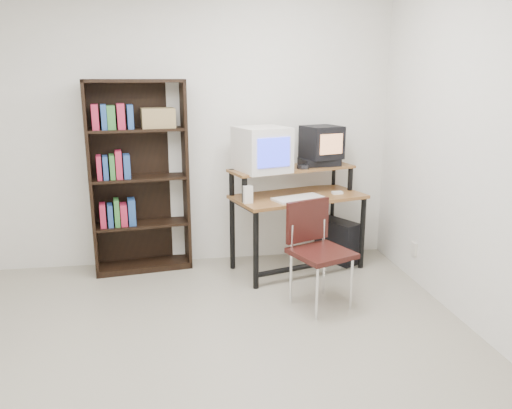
{
  "coord_description": "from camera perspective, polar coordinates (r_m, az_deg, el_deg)",
  "views": [
    {
      "loc": [
        -0.12,
        -2.88,
        1.82
      ],
      "look_at": [
        0.52,
        1.1,
        0.79
      ],
      "focal_mm": 35.0,
      "sensor_mm": 36.0,
      "label": 1
    }
  ],
  "objects": [
    {
      "name": "floor",
      "position": [
        3.41,
        -6.01,
        -18.11
      ],
      "size": [
        4.0,
        4.0,
        0.01
      ],
      "primitive_type": "cube",
      "color": "#9F9784",
      "rests_on": "ground"
    },
    {
      "name": "back_wall",
      "position": [
        4.9,
        -7.74,
        8.14
      ],
      "size": [
        4.0,
        0.01,
        2.6
      ],
      "primitive_type": "cube",
      "color": "silver",
      "rests_on": "floor"
    },
    {
      "name": "front_wall",
      "position": [
        1.02,
        -1.39,
        -16.08
      ],
      "size": [
        4.0,
        0.01,
        2.6
      ],
      "primitive_type": "cube",
      "color": "silver",
      "rests_on": "floor"
    },
    {
      "name": "right_wall",
      "position": [
        3.61,
        27.07,
        4.51
      ],
      "size": [
        0.01,
        4.0,
        2.6
      ],
      "primitive_type": "cube",
      "color": "silver",
      "rests_on": "floor"
    },
    {
      "name": "computer_desk",
      "position": [
        4.77,
        4.7,
        0.6
      ],
      "size": [
        1.34,
        0.93,
        0.98
      ],
      "rotation": [
        0.0,
        0.0,
        0.29
      ],
      "color": "brown",
      "rests_on": "floor"
    },
    {
      "name": "crt_monitor",
      "position": [
        4.6,
        0.7,
        6.31
      ],
      "size": [
        0.55,
        0.55,
        0.41
      ],
      "rotation": [
        0.0,
        0.0,
        0.33
      ],
      "color": "silver",
      "rests_on": "computer_desk"
    },
    {
      "name": "vcr",
      "position": [
        4.93,
        7.23,
        4.79
      ],
      "size": [
        0.39,
        0.3,
        0.08
      ],
      "primitive_type": "cube",
      "rotation": [
        0.0,
        0.0,
        0.13
      ],
      "color": "black",
      "rests_on": "computer_desk"
    },
    {
      "name": "crt_tv",
      "position": [
        4.92,
        7.52,
        7.08
      ],
      "size": [
        0.41,
        0.41,
        0.31
      ],
      "rotation": [
        0.0,
        0.0,
        0.3
      ],
      "color": "black",
      "rests_on": "vcr"
    },
    {
      "name": "cd_spindle",
      "position": [
        4.74,
        5.39,
        4.27
      ],
      "size": [
        0.13,
        0.13,
        0.05
      ],
      "primitive_type": "cylinder",
      "rotation": [
        0.0,
        0.0,
        0.13
      ],
      "color": "#26262B",
      "rests_on": "computer_desk"
    },
    {
      "name": "keyboard",
      "position": [
        4.57,
        4.84,
        0.62
      ],
      "size": [
        0.51,
        0.36,
        0.03
      ],
      "primitive_type": "cube",
      "rotation": [
        0.0,
        0.0,
        0.35
      ],
      "color": "silver",
      "rests_on": "computer_desk"
    },
    {
      "name": "mousepad",
      "position": [
        4.84,
        9.08,
        1.08
      ],
      "size": [
        0.25,
        0.22,
        0.01
      ],
      "primitive_type": "cube",
      "rotation": [
        0.0,
        0.0,
        0.21
      ],
      "color": "black",
      "rests_on": "computer_desk"
    },
    {
      "name": "mouse",
      "position": [
        4.84,
        9.28,
        1.3
      ],
      "size": [
        0.1,
        0.07,
        0.03
      ],
      "primitive_type": "cube",
      "rotation": [
        0.0,
        0.0,
        0.07
      ],
      "color": "white",
      "rests_on": "mousepad"
    },
    {
      "name": "desk_speaker",
      "position": [
        4.42,
        -0.97,
        1.09
      ],
      "size": [
        0.09,
        0.09,
        0.17
      ],
      "primitive_type": "cube",
      "rotation": [
        0.0,
        0.0,
        0.17
      ],
      "color": "silver",
      "rests_on": "computer_desk"
    },
    {
      "name": "pc_tower",
      "position": [
        5.14,
        9.27,
        -4.1
      ],
      "size": [
        0.4,
        0.49,
        0.42
      ],
      "primitive_type": "cube",
      "rotation": [
        0.0,
        0.0,
        0.51
      ],
      "color": "black",
      "rests_on": "floor"
    },
    {
      "name": "school_chair",
      "position": [
        4.06,
        6.9,
        -4.33
      ],
      "size": [
        0.56,
        0.56,
        0.85
      ],
      "rotation": [
        0.0,
        0.0,
        0.39
      ],
      "color": "black",
      "rests_on": "floor"
    },
    {
      "name": "bookshelf",
      "position": [
        4.83,
        -13.29,
        3.29
      ],
      "size": [
        0.93,
        0.42,
        1.8
      ],
      "rotation": [
        0.0,
        0.0,
        0.14
      ],
      "color": "black",
      "rests_on": "floor"
    },
    {
      "name": "wall_outlet",
      "position": [
        4.79,
        17.61,
        -4.84
      ],
      "size": [
        0.02,
        0.08,
        0.12
      ],
      "primitive_type": "cube",
      "color": "beige",
      "rests_on": "right_wall"
    }
  ]
}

